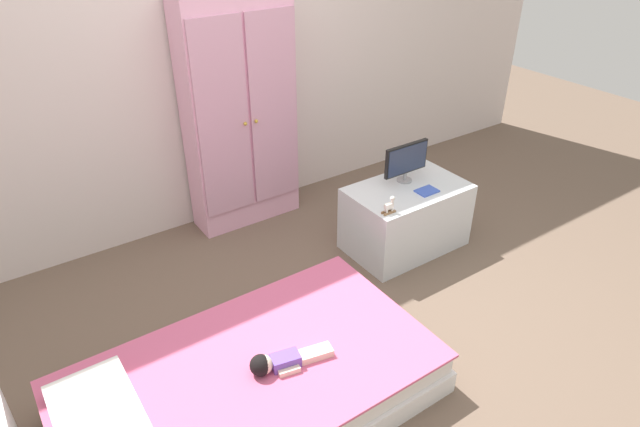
{
  "coord_description": "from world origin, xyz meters",
  "views": [
    {
      "loc": [
        -1.34,
        -1.77,
        2.12
      ],
      "look_at": [
        0.14,
        0.38,
        0.54
      ],
      "focal_mm": 30.77,
      "sensor_mm": 36.0,
      "label": 1
    }
  ],
  "objects_px": {
    "tv_monitor": "(406,160)",
    "wardrobe": "(240,115)",
    "tv_stand": "(406,217)",
    "book_blue": "(427,191)",
    "bed": "(252,387)",
    "rocking_horse_toy": "(390,206)",
    "doll": "(276,362)"
  },
  "relations": [
    {
      "from": "tv_monitor",
      "to": "wardrobe",
      "type": "bearing_deg",
      "value": 130.45
    },
    {
      "from": "tv_stand",
      "to": "tv_monitor",
      "type": "xyz_separation_m",
      "value": [
        0.04,
        0.08,
        0.37
      ]
    },
    {
      "from": "wardrobe",
      "to": "book_blue",
      "type": "xyz_separation_m",
      "value": [
        0.75,
        -1.05,
        -0.34
      ]
    },
    {
      "from": "wardrobe",
      "to": "bed",
      "type": "bearing_deg",
      "value": -117.12
    },
    {
      "from": "rocking_horse_toy",
      "to": "book_blue",
      "type": "xyz_separation_m",
      "value": [
        0.36,
        0.06,
        -0.04
      ]
    },
    {
      "from": "bed",
      "to": "rocking_horse_toy",
      "type": "xyz_separation_m",
      "value": [
        1.18,
        0.43,
        0.37
      ]
    },
    {
      "from": "bed",
      "to": "tv_monitor",
      "type": "distance_m",
      "value": 1.74
    },
    {
      "from": "tv_monitor",
      "to": "bed",
      "type": "bearing_deg",
      "value": -155.74
    },
    {
      "from": "tv_monitor",
      "to": "rocking_horse_toy",
      "type": "distance_m",
      "value": 0.44
    },
    {
      "from": "book_blue",
      "to": "tv_stand",
      "type": "bearing_deg",
      "value": 117.99
    },
    {
      "from": "bed",
      "to": "tv_stand",
      "type": "xyz_separation_m",
      "value": [
        1.48,
        0.6,
        0.1
      ]
    },
    {
      "from": "bed",
      "to": "doll",
      "type": "height_order",
      "value": "doll"
    },
    {
      "from": "doll",
      "to": "tv_monitor",
      "type": "xyz_separation_m",
      "value": [
        1.42,
        0.75,
        0.32
      ]
    },
    {
      "from": "wardrobe",
      "to": "rocking_horse_toy",
      "type": "height_order",
      "value": "wardrobe"
    },
    {
      "from": "bed",
      "to": "book_blue",
      "type": "relative_size",
      "value": 12.44
    },
    {
      "from": "bed",
      "to": "wardrobe",
      "type": "bearing_deg",
      "value": 62.88
    },
    {
      "from": "doll",
      "to": "tv_monitor",
      "type": "bearing_deg",
      "value": 27.84
    },
    {
      "from": "doll",
      "to": "book_blue",
      "type": "bearing_deg",
      "value": 21.3
    },
    {
      "from": "tv_monitor",
      "to": "tv_stand",
      "type": "bearing_deg",
      "value": -116.06
    },
    {
      "from": "wardrobe",
      "to": "rocking_horse_toy",
      "type": "relative_size",
      "value": 15.03
    },
    {
      "from": "tv_stand",
      "to": "rocking_horse_toy",
      "type": "height_order",
      "value": "rocking_horse_toy"
    },
    {
      "from": "tv_stand",
      "to": "bed",
      "type": "bearing_deg",
      "value": -157.82
    },
    {
      "from": "tv_stand",
      "to": "doll",
      "type": "bearing_deg",
      "value": -154.16
    },
    {
      "from": "bed",
      "to": "wardrobe",
      "type": "xyz_separation_m",
      "value": [
        0.79,
        1.54,
        0.67
      ]
    },
    {
      "from": "bed",
      "to": "wardrobe",
      "type": "relative_size",
      "value": 1.07
    },
    {
      "from": "tv_monitor",
      "to": "rocking_horse_toy",
      "type": "height_order",
      "value": "tv_monitor"
    },
    {
      "from": "tv_monitor",
      "to": "rocking_horse_toy",
      "type": "xyz_separation_m",
      "value": [
        -0.35,
        -0.25,
        -0.1
      ]
    },
    {
      "from": "bed",
      "to": "tv_stand",
      "type": "distance_m",
      "value": 1.6
    },
    {
      "from": "bed",
      "to": "tv_monitor",
      "type": "bearing_deg",
      "value": 24.26
    },
    {
      "from": "tv_monitor",
      "to": "book_blue",
      "type": "relative_size",
      "value": 2.48
    },
    {
      "from": "book_blue",
      "to": "rocking_horse_toy",
      "type": "bearing_deg",
      "value": -170.47
    },
    {
      "from": "bed",
      "to": "book_blue",
      "type": "bearing_deg",
      "value": 17.85
    }
  ]
}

